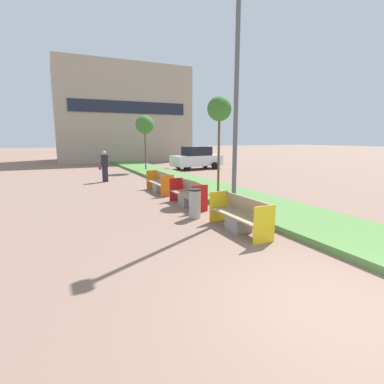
{
  "coord_description": "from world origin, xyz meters",
  "views": [
    {
      "loc": [
        -3.63,
        -2.75,
        2.53
      ],
      "look_at": [
        0.9,
        6.99,
        0.6
      ],
      "focal_mm": 28.0,
      "sensor_mm": 36.0,
      "label": 1
    }
  ],
  "objects_px": {
    "sapling_tree_far": "(145,125)",
    "pedestrian_walking": "(105,166)",
    "sapling_tree_near": "(219,110)",
    "parked_car_distant": "(197,158)",
    "bench_yellow_frame": "(240,218)",
    "street_lamp_post": "(236,91)",
    "bench_orange_frame": "(160,184)",
    "litter_bin": "(195,203)",
    "bench_red_frame": "(188,196)"
  },
  "relations": [
    {
      "from": "bench_orange_frame",
      "to": "street_lamp_post",
      "type": "height_order",
      "value": "street_lamp_post"
    },
    {
      "from": "litter_bin",
      "to": "street_lamp_post",
      "type": "distance_m",
      "value": 3.68
    },
    {
      "from": "bench_orange_frame",
      "to": "bench_red_frame",
      "type": "bearing_deg",
      "value": -90.01
    },
    {
      "from": "parked_car_distant",
      "to": "litter_bin",
      "type": "bearing_deg",
      "value": -123.06
    },
    {
      "from": "bench_red_frame",
      "to": "street_lamp_post",
      "type": "xyz_separation_m",
      "value": [
        0.61,
        -2.21,
        3.56
      ]
    },
    {
      "from": "street_lamp_post",
      "to": "parked_car_distant",
      "type": "xyz_separation_m",
      "value": [
        5.68,
        14.46,
        -3.02
      ]
    },
    {
      "from": "sapling_tree_near",
      "to": "parked_car_distant",
      "type": "height_order",
      "value": "sapling_tree_near"
    },
    {
      "from": "sapling_tree_near",
      "to": "pedestrian_walking",
      "type": "bearing_deg",
      "value": 119.24
    },
    {
      "from": "bench_red_frame",
      "to": "pedestrian_walking",
      "type": "xyz_separation_m",
      "value": [
        -1.83,
        7.89,
        0.56
      ]
    },
    {
      "from": "bench_red_frame",
      "to": "parked_car_distant",
      "type": "height_order",
      "value": "parked_car_distant"
    },
    {
      "from": "sapling_tree_near",
      "to": "pedestrian_walking",
      "type": "xyz_separation_m",
      "value": [
        -3.79,
        6.77,
        -2.76
      ]
    },
    {
      "from": "bench_yellow_frame",
      "to": "sapling_tree_far",
      "type": "relative_size",
      "value": 0.53
    },
    {
      "from": "bench_orange_frame",
      "to": "sapling_tree_near",
      "type": "height_order",
      "value": "sapling_tree_near"
    },
    {
      "from": "litter_bin",
      "to": "sapling_tree_far",
      "type": "height_order",
      "value": "sapling_tree_far"
    },
    {
      "from": "bench_red_frame",
      "to": "bench_orange_frame",
      "type": "height_order",
      "value": "same"
    },
    {
      "from": "parked_car_distant",
      "to": "sapling_tree_near",
      "type": "bearing_deg",
      "value": -118.29
    },
    {
      "from": "bench_red_frame",
      "to": "bench_orange_frame",
      "type": "relative_size",
      "value": 0.97
    },
    {
      "from": "bench_red_frame",
      "to": "sapling_tree_far",
      "type": "height_order",
      "value": "sapling_tree_far"
    },
    {
      "from": "bench_red_frame",
      "to": "sapling_tree_far",
      "type": "bearing_deg",
      "value": 81.0
    },
    {
      "from": "litter_bin",
      "to": "sapling_tree_far",
      "type": "distance_m",
      "value": 14.63
    },
    {
      "from": "bench_yellow_frame",
      "to": "pedestrian_walking",
      "type": "bearing_deg",
      "value": 99.14
    },
    {
      "from": "sapling_tree_near",
      "to": "street_lamp_post",
      "type": "bearing_deg",
      "value": -112.0
    },
    {
      "from": "bench_orange_frame",
      "to": "sapling_tree_near",
      "type": "bearing_deg",
      "value": -47.26
    },
    {
      "from": "street_lamp_post",
      "to": "sapling_tree_near",
      "type": "bearing_deg",
      "value": 68.0
    },
    {
      "from": "litter_bin",
      "to": "street_lamp_post",
      "type": "height_order",
      "value": "street_lamp_post"
    },
    {
      "from": "bench_orange_frame",
      "to": "pedestrian_walking",
      "type": "distance_m",
      "value": 5.03
    },
    {
      "from": "litter_bin",
      "to": "pedestrian_walking",
      "type": "xyz_separation_m",
      "value": [
        -1.29,
        9.62,
        0.46
      ]
    },
    {
      "from": "sapling_tree_far",
      "to": "parked_car_distant",
      "type": "xyz_separation_m",
      "value": [
        4.34,
        -0.12,
        -2.62
      ]
    },
    {
      "from": "bench_orange_frame",
      "to": "sapling_tree_far",
      "type": "bearing_deg",
      "value": 77.88
    },
    {
      "from": "bench_yellow_frame",
      "to": "parked_car_distant",
      "type": "relative_size",
      "value": 0.51
    },
    {
      "from": "sapling_tree_near",
      "to": "pedestrian_walking",
      "type": "distance_m",
      "value": 8.23
    },
    {
      "from": "sapling_tree_far",
      "to": "parked_car_distant",
      "type": "relative_size",
      "value": 0.97
    },
    {
      "from": "bench_orange_frame",
      "to": "street_lamp_post",
      "type": "relative_size",
      "value": 0.31
    },
    {
      "from": "bench_yellow_frame",
      "to": "sapling_tree_near",
      "type": "height_order",
      "value": "sapling_tree_near"
    },
    {
      "from": "pedestrian_walking",
      "to": "bench_orange_frame",
      "type": "bearing_deg",
      "value": -68.5
    },
    {
      "from": "bench_red_frame",
      "to": "sapling_tree_near",
      "type": "height_order",
      "value": "sapling_tree_near"
    },
    {
      "from": "street_lamp_post",
      "to": "parked_car_distant",
      "type": "distance_m",
      "value": 15.82
    },
    {
      "from": "bench_orange_frame",
      "to": "sapling_tree_far",
      "type": "height_order",
      "value": "sapling_tree_far"
    },
    {
      "from": "bench_orange_frame",
      "to": "litter_bin",
      "type": "height_order",
      "value": "litter_bin"
    },
    {
      "from": "sapling_tree_far",
      "to": "pedestrian_walking",
      "type": "distance_m",
      "value": 6.41
    },
    {
      "from": "bench_orange_frame",
      "to": "sapling_tree_far",
      "type": "distance_m",
      "value": 9.85
    },
    {
      "from": "bench_yellow_frame",
      "to": "pedestrian_walking",
      "type": "height_order",
      "value": "pedestrian_walking"
    },
    {
      "from": "sapling_tree_far",
      "to": "bench_orange_frame",
      "type": "bearing_deg",
      "value": -102.12
    },
    {
      "from": "litter_bin",
      "to": "sapling_tree_near",
      "type": "bearing_deg",
      "value": 48.72
    },
    {
      "from": "bench_orange_frame",
      "to": "sapling_tree_near",
      "type": "distance_m",
      "value": 4.4
    },
    {
      "from": "sapling_tree_far",
      "to": "pedestrian_walking",
      "type": "relative_size",
      "value": 2.34
    },
    {
      "from": "sapling_tree_near",
      "to": "parked_car_distant",
      "type": "distance_m",
      "value": 12.26
    },
    {
      "from": "bench_yellow_frame",
      "to": "bench_orange_frame",
      "type": "height_order",
      "value": "same"
    },
    {
      "from": "street_lamp_post",
      "to": "sapling_tree_near",
      "type": "xyz_separation_m",
      "value": [
        1.35,
        3.34,
        -0.24
      ]
    },
    {
      "from": "litter_bin",
      "to": "parked_car_distant",
      "type": "relative_size",
      "value": 0.22
    }
  ]
}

